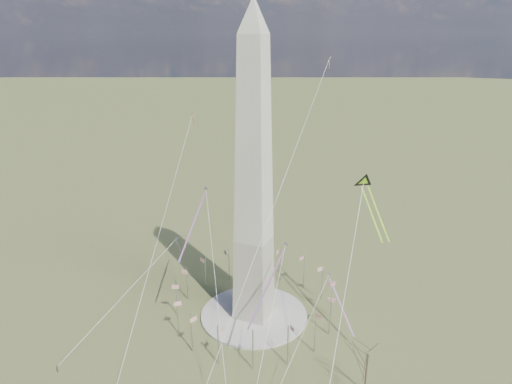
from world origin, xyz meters
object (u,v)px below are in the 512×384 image
at_px(tree_near, 368,352).
at_px(person_west, 57,369).
at_px(kite_delta_black, 365,185).
at_px(washington_monument, 254,182).

distance_m(tree_near, person_west, 86.75).
height_order(person_west, kite_delta_black, kite_delta_black).
distance_m(person_west, kite_delta_black, 103.62).
bearing_deg(kite_delta_black, tree_near, 71.80).
bearing_deg(person_west, washington_monument, -122.85).
xyz_separation_m(person_west, kite_delta_black, (72.80, 56.87, 46.93)).
height_order(tree_near, person_west, tree_near).
bearing_deg(washington_monument, kite_delta_black, 17.63).
bearing_deg(washington_monument, person_west, -131.14).
relative_size(tree_near, kite_delta_black, 1.03).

